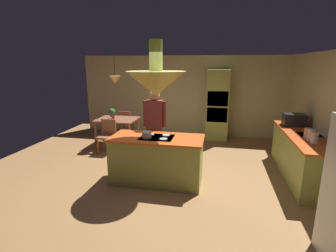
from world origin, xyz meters
TOP-DOWN VIEW (x-y plane):
  - ground at (0.00, 0.00)m, footprint 8.16×8.16m
  - wall_back at (0.00, 3.45)m, footprint 6.80×0.10m
  - wall_right at (3.25, 0.40)m, footprint 0.10×7.20m
  - kitchen_island at (0.00, -0.20)m, footprint 1.80×0.86m
  - counter_run_right at (2.84, 0.60)m, footprint 0.73×2.51m
  - oven_tower at (1.10, 3.04)m, footprint 0.66×0.62m
  - dining_table at (-1.70, 1.90)m, footprint 1.12×0.90m
  - person_at_island at (-0.22, 0.50)m, footprint 0.53×0.23m
  - range_hood at (0.00, -0.20)m, footprint 1.10×1.10m
  - pendant_light_over_table at (-1.70, 1.90)m, footprint 0.32×0.32m
  - chair_facing_island at (-1.70, 1.23)m, footprint 0.40×0.40m
  - chair_by_back_wall at (-1.70, 2.57)m, footprint 0.40×0.40m
  - potted_plant_on_table at (-1.83, 1.88)m, footprint 0.20×0.20m
  - cup_on_table at (-1.81, 1.67)m, footprint 0.07×0.07m
  - canister_flour at (2.84, -0.02)m, footprint 0.12×0.12m
  - canister_sugar at (2.84, 0.16)m, footprint 0.12×0.12m
  - canister_tea at (2.84, 0.34)m, footprint 0.13×0.13m
  - microwave_on_counter at (2.84, 1.34)m, footprint 0.46×0.36m
  - cooking_pot_on_cooktop at (-0.16, -0.33)m, footprint 0.18×0.18m

SIDE VIEW (x-z plane):
  - ground at x=0.00m, z-range 0.00..0.00m
  - kitchen_island at x=0.00m, z-range -0.01..0.93m
  - counter_run_right at x=2.84m, z-range 0.01..0.93m
  - chair_facing_island at x=-1.70m, z-range 0.07..0.94m
  - chair_by_back_wall at x=-1.70m, z-range 0.07..0.94m
  - dining_table at x=-1.70m, z-range 0.28..1.04m
  - cup_on_table at x=-1.81m, z-range 0.76..0.85m
  - potted_plant_on_table at x=-1.83m, z-range 0.78..1.08m
  - cooking_pot_on_cooktop at x=-0.16m, z-range 0.94..1.06m
  - canister_tea at x=2.84m, z-range 0.92..1.10m
  - person_at_island at x=-0.22m, z-range 0.14..1.90m
  - canister_flour at x=2.84m, z-range 0.92..1.12m
  - canister_sugar at x=2.84m, z-range 0.92..1.13m
  - microwave_on_counter at x=2.84m, z-range 0.92..1.20m
  - oven_tower at x=1.10m, z-range 0.00..2.13m
  - wall_back at x=0.00m, z-range 0.00..2.55m
  - wall_right at x=3.25m, z-range 0.00..2.55m
  - pendant_light_over_table at x=-1.70m, z-range 1.45..2.27m
  - range_hood at x=0.00m, z-range 1.47..2.47m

